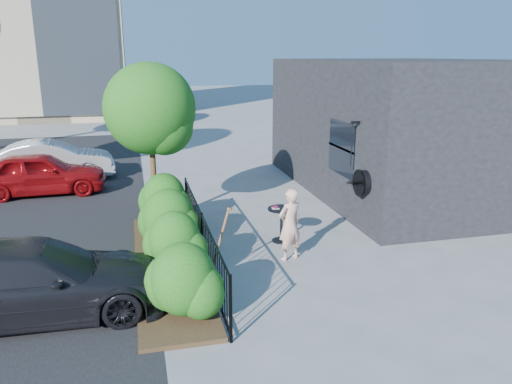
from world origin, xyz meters
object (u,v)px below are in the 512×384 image
object	(u,v)px
shovel	(219,245)
car_red	(40,173)
cafe_table	(282,218)
car_darkgrey	(34,280)
patio_tree	(153,114)
car_silver	(52,161)
woman	(290,225)

from	to	relation	value
shovel	car_red	bearing A→B (deg)	121.55
cafe_table	car_red	xyz separation A→B (m)	(-5.98, 5.61, 0.10)
shovel	car_darkgrey	size ratio (longest dim) A/B	0.32
patio_tree	shovel	xyz separation A→B (m)	(0.98, -3.32, -2.16)
car_silver	cafe_table	bearing A→B (deg)	-146.41
cafe_table	car_darkgrey	size ratio (longest dim) A/B	0.20
car_silver	car_darkgrey	bearing A→B (deg)	-178.63
patio_tree	woman	xyz separation A→B (m)	(2.53, -2.95, -2.00)
car_red	car_darkgrey	world-z (taller)	car_red
woman	car_red	distance (m)	8.85
cafe_table	woman	distance (m)	1.06
shovel	car_silver	bearing A→B (deg)	115.50
car_silver	car_darkgrey	world-z (taller)	car_silver
cafe_table	car_red	world-z (taller)	car_red
patio_tree	car_silver	world-z (taller)	patio_tree
cafe_table	woman	world-z (taller)	woman
car_darkgrey	woman	bearing A→B (deg)	-75.55
patio_tree	car_silver	xyz separation A→B (m)	(-3.25, 5.54, -2.09)
woman	car_silver	xyz separation A→B (m)	(-5.78, 8.49, -0.09)
car_silver	car_darkgrey	distance (m)	9.81
patio_tree	shovel	size ratio (longest dim) A/B	2.87
shovel	car_red	distance (m)	8.22
patio_tree	cafe_table	xyz separation A→B (m)	(2.66, -1.92, -2.21)
patio_tree	car_silver	distance (m)	6.76
woman	shovel	world-z (taller)	woman
car_red	car_silver	distance (m)	1.86
woman	shovel	bearing A→B (deg)	-7.82
cafe_table	woman	size ratio (longest dim) A/B	0.56
patio_tree	car_darkgrey	bearing A→B (deg)	-117.59
car_darkgrey	car_silver	bearing A→B (deg)	5.70
cafe_table	car_silver	world-z (taller)	car_silver
woman	car_red	xyz separation A→B (m)	(-5.85, 6.63, -0.11)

